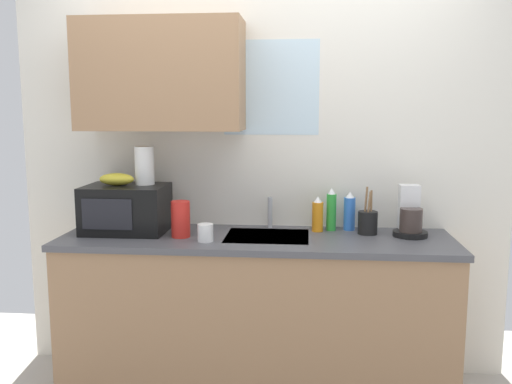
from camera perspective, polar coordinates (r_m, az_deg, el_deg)
name	(u,v)px	position (r m, az deg, el deg)	size (l,w,h in m)	color
kitchen_wall_assembly	(242,149)	(3.33, -1.40, 4.42)	(2.95, 0.42, 2.50)	silver
counter_unit	(256,312)	(3.22, 0.02, -12.27)	(2.18, 0.63, 0.90)	#9E7551
sink_faucet	(270,212)	(3.30, 1.46, -2.11)	(0.03, 0.03, 0.18)	#B2B5BA
microwave	(126,209)	(3.26, -13.23, -1.69)	(0.46, 0.35, 0.27)	black
banana_bunch	(117,179)	(3.25, -14.15, 1.29)	(0.20, 0.11, 0.07)	gold
paper_towel_roll	(145,165)	(3.24, -11.40, 2.69)	(0.11, 0.11, 0.22)	white
coffee_maker	(410,217)	(3.21, 15.55, -2.49)	(0.19, 0.21, 0.28)	black
dish_soap_bottle_orange	(318,215)	(3.21, 6.35, -2.37)	(0.06, 0.06, 0.21)	orange
dish_soap_bottle_green	(331,210)	(3.25, 7.76, -1.89)	(0.06, 0.06, 0.25)	green
dish_soap_bottle_blue	(349,212)	(3.27, 9.60, -2.05)	(0.07, 0.07, 0.23)	blue
cereal_canister	(181,219)	(3.08, -7.77, -2.78)	(0.10, 0.10, 0.20)	red
mug_white	(205,233)	(2.97, -5.23, -4.19)	(0.08, 0.08, 0.10)	white
utensil_crock	(368,222)	(3.19, 11.42, -3.04)	(0.11, 0.11, 0.27)	black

